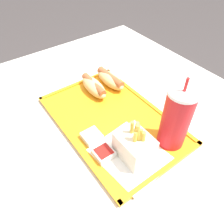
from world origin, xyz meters
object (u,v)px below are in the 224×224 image
at_px(hot_dog_far, 110,79).
at_px(sauce_cup_ketchup, 104,153).
at_px(sauce_cup_mayo, 92,136).
at_px(soda_cup, 176,118).
at_px(fries_carton, 134,146).
at_px(hot_dog_near, 94,86).

height_order(hot_dog_far, sauce_cup_ketchup, hot_dog_far).
xyz_separation_m(sauce_cup_mayo, sauce_cup_ketchup, (0.06, -0.00, 0.00)).
bearing_deg(hot_dog_far, sauce_cup_ketchup, -39.28).
bearing_deg(soda_cup, sauce_cup_mayo, -128.03).
xyz_separation_m(hot_dog_far, fries_carton, (0.28, -0.13, 0.01)).
bearing_deg(hot_dog_near, hot_dog_far, 90.00).
distance_m(soda_cup, hot_dog_near, 0.31).
bearing_deg(sauce_cup_ketchup, hot_dog_near, 152.45).
xyz_separation_m(soda_cup, hot_dog_far, (-0.30, 0.02, -0.06)).
bearing_deg(soda_cup, fries_carton, -102.15).
bearing_deg(hot_dog_far, sauce_cup_mayo, -47.72).
bearing_deg(sauce_cup_mayo, fries_carton, 28.37).
xyz_separation_m(soda_cup, fries_carton, (-0.02, -0.11, -0.05)).
height_order(hot_dog_near, fries_carton, fries_carton).
relative_size(fries_carton, sauce_cup_mayo, 2.52).
xyz_separation_m(hot_dog_near, fries_carton, (0.28, -0.06, 0.01)).
relative_size(hot_dog_near, sauce_cup_mayo, 2.79).
bearing_deg(sauce_cup_mayo, soda_cup, 51.97).
bearing_deg(soda_cup, hot_dog_near, -170.20).
distance_m(soda_cup, fries_carton, 0.12).
xyz_separation_m(soda_cup, sauce_cup_mayo, (-0.13, -0.17, -0.08)).
xyz_separation_m(hot_dog_far, sauce_cup_ketchup, (0.24, -0.19, -0.01)).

